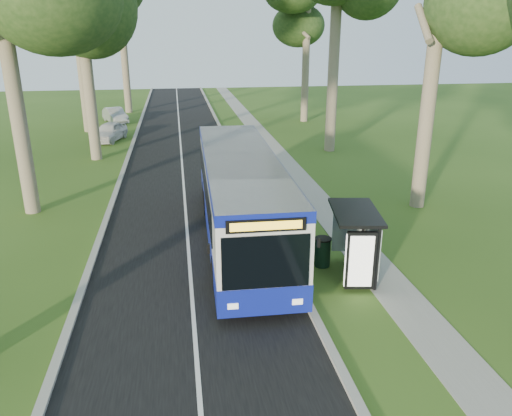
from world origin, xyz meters
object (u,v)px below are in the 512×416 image
Objects in this scene: litter_bin at (322,252)px; car_white at (109,132)px; bus_stop_sign at (300,223)px; bus_shelter at (362,234)px; car_silver at (115,115)px; bus at (241,197)px.

car_white reaches higher than litter_bin.
car_white is (-9.10, 23.43, -1.04)m from bus_stop_sign.
car_white is (-10.94, 24.52, -0.94)m from bus_shelter.
bus_stop_sign is at bearing -94.25° from car_silver.
bus_shelter is at bearing -47.89° from bus.
litter_bin is at bearing 137.93° from bus_shelter.
bus_shelter is at bearing -50.25° from car_white.
bus_shelter is at bearing -91.85° from car_silver.
litter_bin is at bearing -92.73° from car_silver.
litter_bin is 0.26× the size of car_white.
car_silver is (-7.86, 28.63, -1.11)m from bus.
car_white is 1.01× the size of car_silver.
bus is 4.62× the size of bus_stop_sign.
car_silver is (-11.37, 32.68, -0.97)m from bus_shelter.
bus_stop_sign is 0.97× the size of bus_shelter.
bus_shelter is at bearing -51.28° from litter_bin.
bus_shelter is at bearing -27.18° from bus_stop_sign.
bus_stop_sign is (1.66, -2.96, -0.04)m from bus.
bus_stop_sign is at bearing -59.47° from bus.
car_silver reaches higher than litter_bin.
bus is 12.25× the size of litter_bin.
car_white reaches higher than car_silver.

